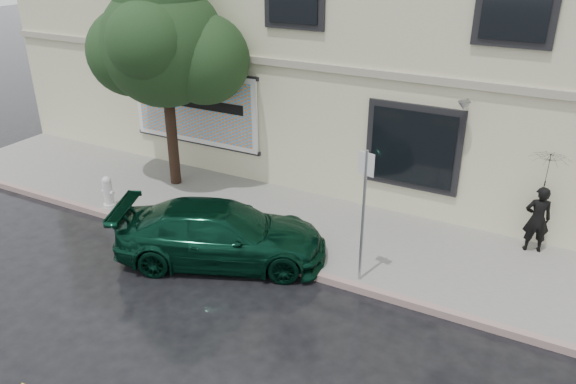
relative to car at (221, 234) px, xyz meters
The scene contains 11 objects.
ground 1.38m from the car, 99.25° to the right, with size 90.00×90.00×0.00m, color black.
sidewalk 2.14m from the car, 95.44° to the left, with size 20.00×3.50×0.15m, color gray.
curb 0.69m from the car, 123.08° to the left, with size 20.00×0.18×0.16m, color gray.
building 8.30m from the car, 91.42° to the left, with size 20.00×8.12×7.00m.
billboard 5.22m from the car, 132.39° to the left, with size 4.30×0.16×2.20m.
car is the anchor object (origin of this frame).
pedestrian 6.89m from the car, 29.60° to the left, with size 0.56×0.37×1.55m, color black.
umbrella 7.02m from the car, 29.60° to the left, with size 0.89×0.89×0.65m, color black.
street_tree 5.40m from the car, 141.97° to the left, with size 3.19×3.19×5.43m.
fire_hydrant 3.95m from the car, behind, with size 0.34×0.32×0.84m.
sign_pole 3.28m from the car, ahead, with size 0.34×0.10×2.81m.
Camera 1 is at (6.48, -7.51, 6.62)m, focal length 35.00 mm.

